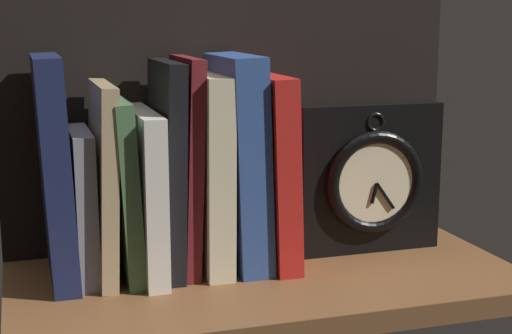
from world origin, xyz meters
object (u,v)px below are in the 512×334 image
Objects in this scene: book_red_requiem at (268,169)px; book_cream_twain at (207,172)px; book_green_romantic at (123,188)px; book_navy_bierce at (55,171)px; book_white_catcher at (145,192)px; book_gray_chess at (83,205)px; book_black_skeptic at (166,168)px; book_tan_shortstories at (103,181)px; book_blue_modern at (238,161)px; framed_clock at (367,178)px; book_maroon_dawkins at (185,165)px.

book_cream_twain is at bearing -180.00° from book_red_requiem.
book_red_requiem reaches higher than book_green_romantic.
book_navy_bierce is 10.51cm from book_white_catcher.
book_white_catcher is 0.84× the size of book_red_requiem.
book_black_skeptic is (9.70, 0.00, 3.76)cm from book_gray_chess.
book_white_catcher is at bearing 180.00° from book_black_skeptic.
book_white_catcher is 15.17cm from book_red_requiem.
book_tan_shortstories is 0.89× the size of book_blue_modern.
book_red_requiem is 1.21× the size of framed_clock.
book_red_requiem is at bearing 0.00° from book_green_romantic.
book_maroon_dawkins reaches higher than book_cream_twain.
book_navy_bierce is 1.49× the size of book_gray_chess.
book_navy_bierce reaches higher than book_tan_shortstories.
book_tan_shortstories is at bearing 0.00° from book_navy_bierce.
book_green_romantic is 2.64cm from book_white_catcher.
book_gray_chess is 18.85cm from book_blue_modern.
book_gray_chess is at bearing 0.00° from book_navy_bierce.
book_green_romantic is at bearing 0.00° from book_tan_shortstories.
book_navy_bierce is 5.08cm from book_gray_chess.
book_black_skeptic is (12.59, 0.00, -0.42)cm from book_navy_bierce.
book_blue_modern is 1.10× the size of book_red_requiem.
book_green_romantic is 17.63cm from book_red_requiem.
book_tan_shortstories is at bearing 180.00° from book_black_skeptic.
book_white_catcher is at bearing 0.00° from book_gray_chess.
book_green_romantic is at bearing 180.00° from book_maroon_dawkins.
book_black_skeptic is 0.98× the size of book_maroon_dawkins.
book_blue_modern reaches higher than book_maroon_dawkins.
framed_clock is at bearing 0.28° from book_gray_chess.
book_cream_twain is (14.59, 0.00, 2.95)cm from book_gray_chess.
book_blue_modern is at bearing -179.42° from framed_clock.
book_cream_twain is 3.97cm from book_blue_modern.
book_black_skeptic is at bearing 0.00° from book_tan_shortstories.
framed_clock is at bearing 0.74° from book_red_requiem.
book_tan_shortstories is 2.39cm from book_green_romantic.
book_navy_bierce is 12.59cm from book_black_skeptic.
book_gray_chess is at bearing 180.00° from book_tan_shortstories.
book_blue_modern reaches higher than book_white_catcher.
book_white_catcher is at bearing -180.00° from book_red_requiem.
book_blue_modern is (11.30, 0.00, 3.06)cm from book_white_catcher.
book_gray_chess is at bearing 180.00° from book_cream_twain.
book_navy_bierce reaches higher than book_gray_chess.
book_gray_chess is 22.35cm from book_red_requiem.
book_white_catcher is 7.73cm from book_cream_twain.
book_black_skeptic is at bearing 0.00° from book_green_romantic.
book_white_catcher is at bearing 180.00° from book_maroon_dawkins.
book_maroon_dawkins is 1.09× the size of book_cream_twain.
book_gray_chess is 12.53cm from book_maroon_dawkins.
book_green_romantic is 0.82× the size of book_maroon_dawkins.
book_maroon_dawkins is 23.91cm from framed_clock.
book_navy_bierce is at bearing 180.00° from book_tan_shortstories.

